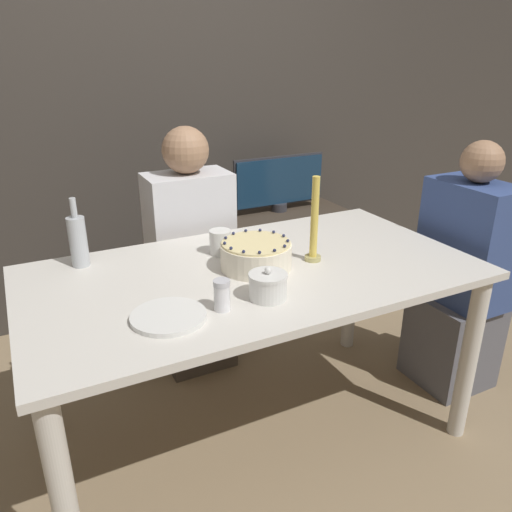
{
  "coord_description": "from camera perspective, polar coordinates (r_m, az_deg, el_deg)",
  "views": [
    {
      "loc": [
        -0.77,
        -1.54,
        1.54
      ],
      "look_at": [
        0.01,
        0.01,
        0.83
      ],
      "focal_mm": 35.0,
      "sensor_mm": 36.0,
      "label": 1
    }
  ],
  "objects": [
    {
      "name": "cake",
      "position": [
        1.88,
        0.0,
        0.11
      ],
      "size": [
        0.27,
        0.27,
        0.12
      ],
      "color": "#EFE5CC",
      "rests_on": "dining_table"
    },
    {
      "name": "candle",
      "position": [
        1.93,
        6.66,
        3.39
      ],
      "size": [
        0.06,
        0.06,
        0.34
      ],
      "color": "tan",
      "rests_on": "dining_table"
    },
    {
      "name": "person_woman_floral",
      "position": [
        2.54,
        22.35,
        -3.19
      ],
      "size": [
        0.34,
        0.4,
        1.19
      ],
      "rotation": [
        0.0,
        0.0,
        1.57
      ],
      "color": "#595960",
      "rests_on": "ground_plane"
    },
    {
      "name": "sugar_shaker",
      "position": [
        1.58,
        -3.92,
        -4.47
      ],
      "size": [
        0.05,
        0.05,
        0.1
      ],
      "color": "white",
      "rests_on": "dining_table"
    },
    {
      "name": "sugar_bowl",
      "position": [
        1.65,
        1.37,
        -3.42
      ],
      "size": [
        0.13,
        0.13,
        0.11
      ],
      "color": "silver",
      "rests_on": "dining_table"
    },
    {
      "name": "side_cabinet",
      "position": [
        3.3,
        2.56,
        0.24
      ],
      "size": [
        0.82,
        0.47,
        0.6
      ],
      "color": "#382D23",
      "rests_on": "ground_plane"
    },
    {
      "name": "bottle",
      "position": [
        2.0,
        -19.67,
        1.7
      ],
      "size": [
        0.07,
        0.07,
        0.27
      ],
      "color": "#B2B7BC",
      "rests_on": "dining_table"
    },
    {
      "name": "person_man_blue_shirt",
      "position": [
        2.52,
        -7.36,
        -1.19
      ],
      "size": [
        0.4,
        0.34,
        1.23
      ],
      "rotation": [
        0.0,
        0.0,
        3.14
      ],
      "color": "#473D33",
      "rests_on": "ground_plane"
    },
    {
      "name": "cup",
      "position": [
        2.02,
        -4.11,
        1.61
      ],
      "size": [
        0.09,
        0.09,
        0.1
      ],
      "color": "white",
      "rests_on": "dining_table"
    },
    {
      "name": "dining_table",
      "position": [
        1.93,
        -0.24,
        -4.48
      ],
      "size": [
        1.69,
        0.91,
        0.78
      ],
      "color": "beige",
      "rests_on": "ground_plane"
    },
    {
      "name": "tv_monitor",
      "position": [
        3.15,
        2.68,
        8.4
      ],
      "size": [
        0.62,
        0.1,
        0.35
      ],
      "color": "#2D2D33",
      "rests_on": "side_cabinet"
    },
    {
      "name": "ground_plane",
      "position": [
        2.31,
        -0.21,
        -19.44
      ],
      "size": [
        12.0,
        12.0,
        0.0
      ],
      "primitive_type": "plane",
      "color": "#8C7556"
    },
    {
      "name": "wall_behind",
      "position": [
        3.05,
        -12.71,
        17.34
      ],
      "size": [
        8.0,
        0.05,
        2.6
      ],
      "color": "#38332D",
      "rests_on": "ground_plane"
    },
    {
      "name": "plate_stack",
      "position": [
        1.57,
        -9.96,
        -6.82
      ],
      "size": [
        0.24,
        0.24,
        0.02
      ],
      "color": "silver",
      "rests_on": "dining_table"
    }
  ]
}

